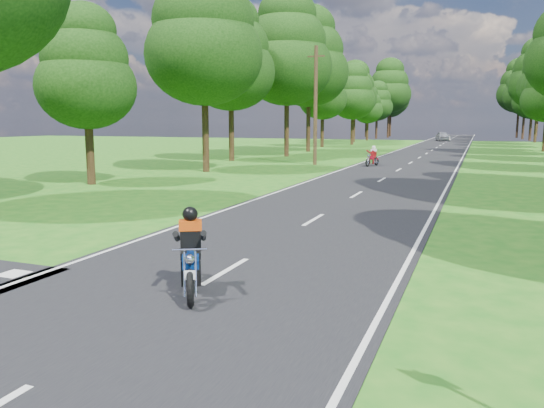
% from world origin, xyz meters
% --- Properties ---
extents(ground, '(160.00, 160.00, 0.00)m').
position_xyz_m(ground, '(0.00, 0.00, 0.00)').
color(ground, '#1B6216').
rests_on(ground, ground).
extents(main_road, '(7.00, 140.00, 0.02)m').
position_xyz_m(main_road, '(0.00, 50.00, 0.01)').
color(main_road, black).
rests_on(main_road, ground).
extents(road_markings, '(7.40, 140.00, 0.01)m').
position_xyz_m(road_markings, '(-0.14, 48.13, 0.02)').
color(road_markings, silver).
rests_on(road_markings, main_road).
extents(treeline, '(40.00, 115.35, 14.78)m').
position_xyz_m(treeline, '(1.43, 60.06, 8.25)').
color(treeline, black).
rests_on(treeline, ground).
extents(telegraph_pole, '(1.20, 0.26, 8.00)m').
position_xyz_m(telegraph_pole, '(-6.00, 28.00, 4.07)').
color(telegraph_pole, '#382616').
rests_on(telegraph_pole, ground).
extents(rider_near_blue, '(1.39, 1.86, 1.50)m').
position_xyz_m(rider_near_blue, '(0.03, 0.60, 0.77)').
color(rider_near_blue, navy).
rests_on(rider_near_blue, main_road).
extents(rider_far_red, '(0.94, 1.72, 1.36)m').
position_xyz_m(rider_far_red, '(-2.07, 28.24, 0.70)').
color(rider_far_red, '#B90E2B').
rests_on(rider_far_red, main_road).
extents(distant_car, '(2.62, 4.47, 1.43)m').
position_xyz_m(distant_car, '(-0.74, 77.43, 0.73)').
color(distant_car, '#A9ABB0').
rests_on(distant_car, main_road).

